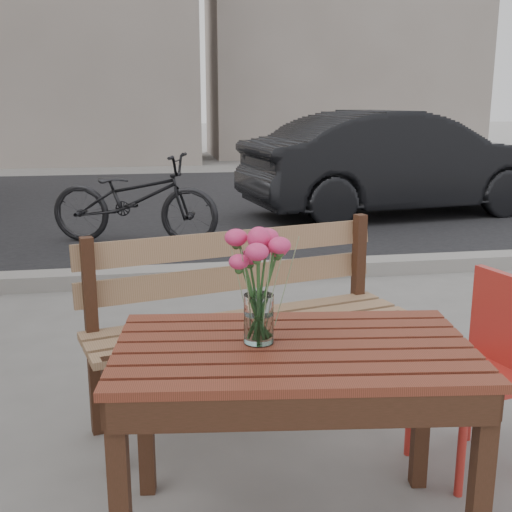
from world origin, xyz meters
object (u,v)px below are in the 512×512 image
Objects in this scene: main_table at (294,378)px; red_chair at (486,359)px; main_vase at (259,272)px; parked_car at (399,163)px; bicycle at (134,199)px.

red_chair reaches higher than main_table.
parked_car is at bearing 64.03° from main_vase.
parked_car is at bearing -51.88° from bicycle.
main_table is 0.30× the size of parked_car.
bicycle reaches higher than main_table.
main_vase is (-0.95, -0.28, 0.47)m from red_chair.
bicycle reaches higher than red_chair.
main_vase is 4.74m from bicycle.
parked_car reaches higher than bicycle.
parked_car is 2.28× the size of bicycle.
bicycle is at bearing 103.89° from main_table.
main_vase is at bearing 145.74° from parked_car.
parked_car is 3.51m from bicycle.
red_chair is at bearing 16.48° from main_vase.
main_table is at bearing -154.83° from bicycle.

